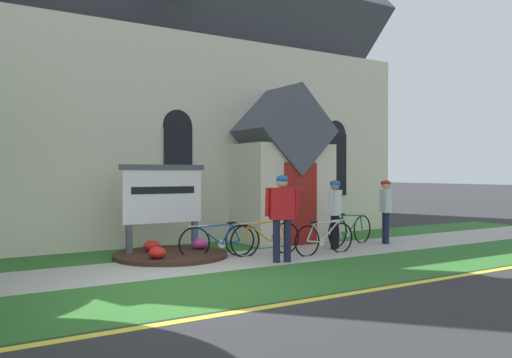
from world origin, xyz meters
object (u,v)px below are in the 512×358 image
(bicycle_orange, at_px, (266,238))
(cyclist_in_green_jersey, at_px, (335,209))
(church_sign, at_px, (163,197))
(bicycle_white, at_px, (218,240))
(bicycle_black, at_px, (350,230))
(bicycle_blue, at_px, (324,238))
(cyclist_in_orange_jersey, at_px, (386,207))
(cyclist_in_red_jersey, at_px, (282,211))
(roadside_conifer, at_px, (284,107))

(bicycle_orange, height_order, cyclist_in_green_jersey, cyclist_in_green_jersey)
(church_sign, bearing_deg, bicycle_orange, -32.83)
(bicycle_white, distance_m, bicycle_orange, 1.10)
(bicycle_black, xyz_separation_m, cyclist_in_green_jersey, (-0.83, -0.39, 0.59))
(bicycle_blue, relative_size, bicycle_orange, 0.96)
(bicycle_blue, relative_size, bicycle_black, 0.98)
(cyclist_in_green_jersey, bearing_deg, cyclist_in_orange_jersey, 1.13)
(cyclist_in_orange_jersey, bearing_deg, cyclist_in_green_jersey, -178.87)
(cyclist_in_red_jersey, distance_m, roadside_conifer, 9.96)
(bicycle_white, xyz_separation_m, bicycle_orange, (1.06, -0.30, 0.01))
(church_sign, xyz_separation_m, bicycle_blue, (3.11, -1.88, -0.94))
(bicycle_black, bearing_deg, cyclist_in_orange_jersey, -21.79)
(church_sign, distance_m, cyclist_in_green_jersey, 4.10)
(cyclist_in_red_jersey, xyz_separation_m, cyclist_in_orange_jersey, (3.89, 0.91, -0.11))
(bicycle_white, height_order, cyclist_in_red_jersey, cyclist_in_red_jersey)
(cyclist_in_orange_jersey, height_order, cyclist_in_green_jersey, cyclist_in_green_jersey)
(bicycle_orange, bearing_deg, bicycle_black, 5.59)
(bicycle_blue, bearing_deg, church_sign, 148.81)
(bicycle_orange, relative_size, cyclist_in_green_jersey, 1.08)
(bicycle_blue, bearing_deg, cyclist_in_orange_jersey, 12.16)
(bicycle_black, height_order, cyclist_in_red_jersey, cyclist_in_red_jersey)
(bicycle_blue, relative_size, cyclist_in_green_jersey, 1.04)
(bicycle_blue, bearing_deg, bicycle_black, 29.57)
(church_sign, relative_size, roadside_conifer, 0.30)
(church_sign, bearing_deg, cyclist_in_red_jersey, -53.28)
(bicycle_orange, xyz_separation_m, cyclist_in_orange_jersey, (3.62, -0.09, 0.59))
(bicycle_orange, bearing_deg, roadside_conifer, 52.61)
(cyclist_in_orange_jersey, relative_size, cyclist_in_green_jersey, 0.99)
(bicycle_black, bearing_deg, church_sign, 168.02)
(bicycle_black, xyz_separation_m, cyclist_in_orange_jersey, (0.90, -0.36, 0.58))
(cyclist_in_green_jersey, bearing_deg, cyclist_in_red_jersey, -157.90)
(church_sign, distance_m, cyclist_in_orange_jersey, 5.74)
(bicycle_orange, height_order, cyclist_in_red_jersey, cyclist_in_red_jersey)
(church_sign, height_order, bicycle_orange, church_sign)
(church_sign, xyz_separation_m, cyclist_in_green_jersey, (3.84, -1.38, -0.34))
(cyclist_in_green_jersey, distance_m, roadside_conifer, 8.28)
(bicycle_white, xyz_separation_m, cyclist_in_red_jersey, (0.80, -1.30, 0.70))
(cyclist_in_green_jersey, bearing_deg, roadside_conifer, 64.67)
(cyclist_in_red_jersey, bearing_deg, church_sign, 126.72)
(cyclist_in_orange_jersey, xyz_separation_m, roadside_conifer, (1.50, 6.80, 3.39))
(cyclist_in_red_jersey, xyz_separation_m, roadside_conifer, (5.39, 7.71, 3.28))
(cyclist_in_green_jersey, bearing_deg, church_sign, 160.18)
(bicycle_white, height_order, bicycle_black, bicycle_black)
(bicycle_blue, xyz_separation_m, bicycle_white, (-2.22, 0.92, -0.00))
(bicycle_orange, relative_size, roadside_conifer, 0.27)
(bicycle_white, bearing_deg, roadside_conifer, 45.99)
(roadside_conifer, bearing_deg, bicycle_black, -110.45)
(bicycle_blue, distance_m, cyclist_in_green_jersey, 1.07)
(church_sign, height_order, cyclist_in_green_jersey, church_sign)
(bicycle_white, relative_size, cyclist_in_red_jersey, 0.97)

